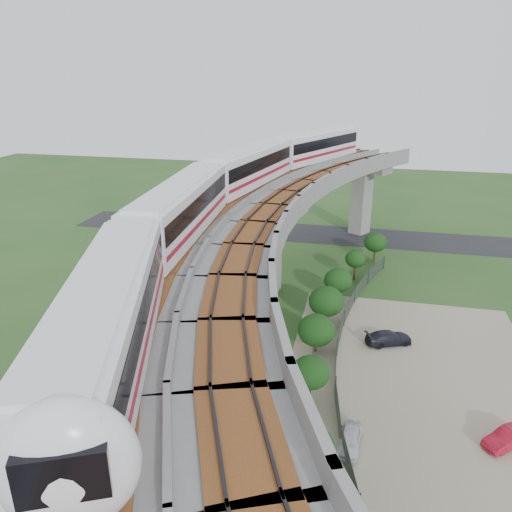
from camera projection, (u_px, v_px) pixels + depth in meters
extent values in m
plane|color=#274D1E|center=(231.00, 344.00, 40.41)|extent=(160.00, 160.00, 0.00)
cube|color=gray|center=(412.00, 380.00, 35.69)|extent=(18.00, 26.00, 0.04)
cube|color=#232326|center=(290.00, 232.00, 67.76)|extent=(60.00, 8.00, 0.03)
cube|color=#99968E|center=(361.00, 203.00, 66.03)|extent=(2.86, 2.93, 8.40)
cube|color=#99968E|center=(364.00, 166.00, 64.33)|extent=(7.21, 5.74, 1.20)
cube|color=#99968E|center=(268.00, 252.00, 48.24)|extent=(2.35, 2.51, 8.40)
cube|color=#99968E|center=(269.00, 204.00, 46.53)|extent=(7.31, 3.58, 1.20)
cube|color=#99968E|center=(198.00, 373.00, 29.23)|extent=(2.35, 2.51, 8.40)
cube|color=#99968E|center=(194.00, 299.00, 27.53)|extent=(7.31, 3.58, 1.20)
cube|color=gray|center=(338.00, 165.00, 59.79)|extent=(16.42, 20.91, 0.80)
cube|color=gray|center=(309.00, 154.00, 62.00)|extent=(8.66, 17.08, 1.00)
cube|color=gray|center=(372.00, 161.00, 56.94)|extent=(8.66, 17.08, 1.00)
cube|color=brown|center=(323.00, 159.00, 60.92)|extent=(10.68, 18.08, 0.12)
cube|color=black|center=(323.00, 158.00, 60.88)|extent=(9.69, 17.59, 0.12)
cube|color=brown|center=(355.00, 163.00, 58.33)|extent=(10.68, 18.08, 0.12)
cube|color=black|center=(355.00, 162.00, 58.29)|extent=(9.69, 17.59, 0.12)
cube|color=gray|center=(264.00, 197.00, 45.05)|extent=(11.77, 20.03, 0.80)
cube|color=gray|center=(220.00, 183.00, 46.20)|extent=(3.22, 18.71, 1.00)
cube|color=gray|center=(310.00, 191.00, 43.25)|extent=(3.22, 18.71, 1.00)
cube|color=brown|center=(241.00, 190.00, 45.64)|extent=(5.44, 19.05, 0.12)
cube|color=black|center=(241.00, 189.00, 45.60)|extent=(4.35, 18.88, 0.12)
cube|color=brown|center=(287.00, 194.00, 44.13)|extent=(5.44, 19.05, 0.12)
cube|color=black|center=(287.00, 193.00, 44.09)|extent=(4.35, 18.88, 0.12)
cube|color=gray|center=(197.00, 273.00, 28.40)|extent=(11.77, 20.03, 0.80)
cube|color=gray|center=(122.00, 256.00, 28.36)|extent=(3.22, 18.71, 1.00)
cube|color=gray|center=(273.00, 260.00, 27.80)|extent=(3.22, 18.71, 1.00)
cube|color=brown|center=(159.00, 265.00, 28.38)|extent=(5.44, 19.05, 0.12)
cube|color=black|center=(159.00, 263.00, 28.34)|extent=(4.35, 18.88, 0.12)
cube|color=brown|center=(236.00, 267.00, 28.09)|extent=(5.44, 19.05, 0.12)
cube|color=black|center=(236.00, 265.00, 28.05)|extent=(4.35, 18.88, 0.12)
cube|color=white|center=(108.00, 322.00, 18.23)|extent=(7.24, 15.10, 3.20)
cube|color=white|center=(103.00, 280.00, 17.63)|extent=(6.49, 14.21, 0.22)
cube|color=black|center=(107.00, 311.00, 18.07)|extent=(7.11, 14.54, 1.15)
cube|color=#A61023|center=(110.00, 340.00, 18.50)|extent=(7.11, 14.54, 0.30)
cube|color=black|center=(112.00, 357.00, 18.75)|extent=(5.77, 12.71, 0.28)
cube|color=white|center=(181.00, 209.00, 32.77)|extent=(3.68, 15.14, 3.20)
cube|color=white|center=(180.00, 184.00, 32.17)|extent=(3.09, 14.36, 0.22)
cube|color=black|center=(181.00, 203.00, 32.61)|extent=(3.70, 14.55, 1.15)
cube|color=#A61023|center=(182.00, 220.00, 33.04)|extent=(3.70, 14.55, 0.30)
cube|color=black|center=(182.00, 230.00, 33.29)|extent=(2.73, 12.85, 0.28)
cube|color=white|center=(250.00, 167.00, 46.75)|extent=(5.41, 15.24, 3.20)
cube|color=white|center=(250.00, 148.00, 46.14)|extent=(4.75, 14.40, 0.22)
cube|color=black|center=(250.00, 162.00, 46.59)|extent=(5.36, 14.66, 1.15)
cube|color=#A61023|center=(250.00, 175.00, 47.01)|extent=(5.36, 14.66, 0.30)
cube|color=black|center=(250.00, 182.00, 47.26)|extent=(4.21, 12.88, 0.28)
cube|color=white|center=(318.00, 146.00, 59.27)|extent=(8.78, 14.74, 3.20)
cube|color=white|center=(318.00, 131.00, 58.67)|extent=(7.97, 13.83, 0.22)
cube|color=black|center=(318.00, 142.00, 59.11)|extent=(8.58, 14.22, 1.15)
cube|color=#A61023|center=(317.00, 152.00, 59.54)|extent=(8.58, 14.22, 0.30)
cube|color=black|center=(317.00, 158.00, 59.79)|extent=(7.11, 12.36, 0.28)
ellipsoid|color=white|center=(69.00, 466.00, 11.48)|extent=(3.78, 3.05, 3.64)
cylinder|color=#2D382D|center=(384.00, 262.00, 55.21)|extent=(0.08, 0.08, 1.50)
cube|color=#2D382D|center=(376.00, 269.00, 53.28)|extent=(1.69, 4.77, 1.40)
cylinder|color=#2D382D|center=(369.00, 277.00, 51.29)|extent=(0.08, 0.08, 1.50)
cube|color=#2D382D|center=(361.00, 286.00, 49.25)|extent=(1.23, 4.91, 1.40)
cylinder|color=#2D382D|center=(355.00, 296.00, 47.15)|extent=(0.08, 0.08, 1.50)
cube|color=#2D382D|center=(349.00, 306.00, 45.02)|extent=(0.75, 4.99, 1.40)
cylinder|color=#2D382D|center=(344.00, 319.00, 42.84)|extent=(0.08, 0.08, 1.50)
cube|color=#2D382D|center=(340.00, 332.00, 40.63)|extent=(0.27, 5.04, 1.40)
cylinder|color=#2D382D|center=(338.00, 348.00, 38.39)|extent=(0.08, 0.08, 1.50)
cube|color=#2D382D|center=(336.00, 365.00, 36.12)|extent=(0.27, 5.04, 1.40)
cylinder|color=#2D382D|center=(336.00, 385.00, 33.84)|extent=(0.08, 0.08, 1.50)
cube|color=#2D382D|center=(338.00, 409.00, 31.54)|extent=(0.75, 4.99, 1.40)
cylinder|color=#2D382D|center=(342.00, 436.00, 29.23)|extent=(0.08, 0.08, 1.50)
cube|color=#2D382D|center=(349.00, 467.00, 26.92)|extent=(1.23, 4.91, 1.40)
cylinder|color=#2D382D|center=(360.00, 505.00, 24.61)|extent=(0.08, 0.08, 1.50)
cylinder|color=#382314|center=(374.00, 255.00, 57.20)|extent=(0.18, 0.18, 1.59)
ellipsoid|color=#163310|center=(375.00, 242.00, 56.65)|extent=(2.59, 2.59, 2.20)
cylinder|color=#382314|center=(354.00, 272.00, 52.19)|extent=(0.18, 0.18, 1.75)
ellipsoid|color=#163310|center=(355.00, 259.00, 51.65)|extent=(2.13, 2.13, 1.81)
cylinder|color=#382314|center=(337.00, 295.00, 47.50)|extent=(0.18, 0.18, 1.38)
ellipsoid|color=#163310|center=(338.00, 280.00, 46.97)|extent=(2.67, 2.67, 2.27)
cylinder|color=#382314|center=(325.00, 317.00, 43.26)|extent=(0.18, 0.18, 1.29)
ellipsoid|color=#163310|center=(326.00, 301.00, 42.71)|extent=(3.03, 3.03, 2.58)
cylinder|color=#382314|center=(315.00, 346.00, 39.14)|extent=(0.18, 0.18, 1.03)
ellipsoid|color=#163310|center=(316.00, 330.00, 38.64)|extent=(2.92, 2.92, 2.48)
cylinder|color=#382314|center=(310.00, 393.00, 32.82)|extent=(0.18, 0.18, 1.75)
ellipsoid|color=#163310|center=(311.00, 372.00, 32.24)|extent=(2.52, 2.52, 2.14)
cylinder|color=#382314|center=(304.00, 475.00, 26.38)|extent=(0.18, 0.18, 1.55)
ellipsoid|color=#163310|center=(305.00, 449.00, 25.77)|extent=(3.17, 3.17, 2.70)
imported|color=silver|center=(350.00, 440.00, 29.17)|extent=(1.53, 3.25, 1.07)
imported|color=#AF1025|center=(508.00, 438.00, 29.32)|extent=(3.21, 2.87, 1.06)
imported|color=black|center=(389.00, 338.00, 40.13)|extent=(4.07, 2.90, 1.09)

